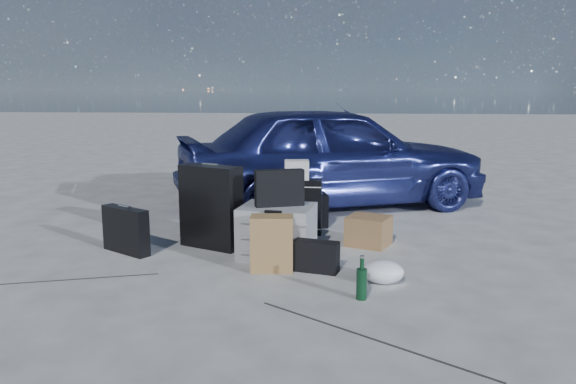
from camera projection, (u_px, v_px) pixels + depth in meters
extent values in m
plane|color=beige|center=(247.00, 268.00, 4.49)|extent=(60.00, 60.00, 0.00)
imported|color=#333B8B|center=(332.00, 156.00, 6.71)|extent=(3.97, 2.79, 1.25)
cube|color=#A6A9AC|center=(277.00, 231.00, 4.76)|extent=(0.66, 0.57, 0.44)
cube|color=black|center=(279.00, 188.00, 4.70)|extent=(0.42, 0.23, 0.31)
cube|color=black|center=(126.00, 230.00, 4.87)|extent=(0.50, 0.37, 0.40)
cube|color=black|center=(211.00, 207.00, 5.02)|extent=(0.60, 0.42, 0.74)
cube|color=black|center=(299.00, 206.00, 5.52)|extent=(0.46, 0.17, 0.54)
cube|color=silver|center=(297.00, 170.00, 5.44)|extent=(0.25, 0.21, 0.18)
cube|color=black|center=(294.00, 210.00, 5.83)|extent=(0.73, 0.44, 0.34)
cube|color=silver|center=(293.00, 191.00, 5.81)|extent=(0.41, 0.36, 0.06)
cube|color=black|center=(292.00, 185.00, 5.80)|extent=(0.36, 0.30, 0.07)
cube|color=olive|center=(272.00, 243.00, 4.38)|extent=(0.35, 0.23, 0.44)
cube|color=#9B7443|center=(368.00, 231.00, 5.11)|extent=(0.45, 0.43, 0.27)
ellipsoid|color=white|center=(383.00, 272.00, 4.12)|extent=(0.31, 0.27, 0.17)
cube|color=black|center=(316.00, 256.00, 4.37)|extent=(0.37, 0.21, 0.24)
cylinder|color=black|center=(362.00, 279.00, 3.79)|extent=(0.09, 0.09, 0.29)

